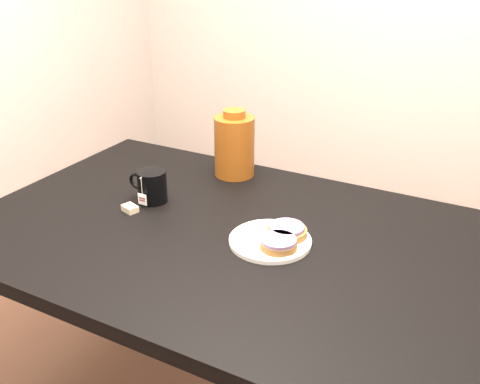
# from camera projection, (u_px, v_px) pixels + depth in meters

# --- Properties ---
(table) EXTENTS (1.40, 0.90, 0.75)m
(table) POSITION_uv_depth(u_px,v_px,m) (228.00, 257.00, 1.46)
(table) COLOR black
(table) RESTS_ON ground_plane
(plate) EXTENTS (0.21, 0.21, 0.02)m
(plate) POSITION_uv_depth(u_px,v_px,m) (270.00, 240.00, 1.36)
(plate) COLOR white
(plate) RESTS_ON table
(bagel_back) EXTENTS (0.15, 0.15, 0.03)m
(bagel_back) POSITION_uv_depth(u_px,v_px,m) (287.00, 231.00, 1.37)
(bagel_back) COLOR brown
(bagel_back) RESTS_ON plate
(bagel_front) EXTENTS (0.12, 0.12, 0.03)m
(bagel_front) POSITION_uv_depth(u_px,v_px,m) (279.00, 243.00, 1.32)
(bagel_front) COLOR brown
(bagel_front) RESTS_ON plate
(mug) EXTENTS (0.13, 0.09, 0.10)m
(mug) POSITION_uv_depth(u_px,v_px,m) (152.00, 186.00, 1.57)
(mug) COLOR black
(mug) RESTS_ON table
(teabag_pouch) EXTENTS (0.05, 0.04, 0.02)m
(teabag_pouch) POSITION_uv_depth(u_px,v_px,m) (130.00, 209.00, 1.52)
(teabag_pouch) COLOR #C6B793
(teabag_pouch) RESTS_ON table
(bagel_package) EXTENTS (0.16, 0.16, 0.22)m
(bagel_package) POSITION_uv_depth(u_px,v_px,m) (234.00, 145.00, 1.72)
(bagel_package) COLOR #632D0D
(bagel_package) RESTS_ON table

